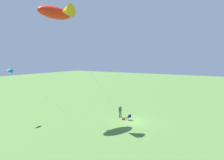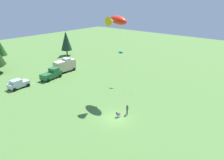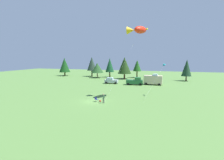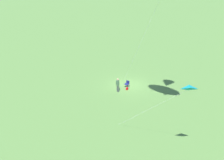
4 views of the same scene
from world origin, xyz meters
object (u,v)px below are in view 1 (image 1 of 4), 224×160
at_px(folding_chair, 129,117).
at_px(kite_large_fish, 57,12).
at_px(person_kite_flyer, 120,110).
at_px(kite_delta_teal, 12,71).
at_px(backpack_on_grass, 124,119).

height_order(folding_chair, kite_large_fish, kite_large_fish).
height_order(person_kite_flyer, kite_delta_teal, kite_delta_teal).
bearing_deg(folding_chair, backpack_on_grass, 42.20).
distance_m(folding_chair, kite_large_fish, 16.05).
bearing_deg(person_kite_flyer, backpack_on_grass, 168.44).
distance_m(backpack_on_grass, kite_delta_teal, 15.59).
distance_m(person_kite_flyer, folding_chair, 1.87).
bearing_deg(person_kite_flyer, kite_delta_teal, 71.49).
bearing_deg(backpack_on_grass, folding_chair, -160.55).
height_order(kite_large_fish, kite_delta_teal, kite_large_fish).
height_order(backpack_on_grass, kite_large_fish, kite_large_fish).
bearing_deg(kite_large_fish, folding_chair, -138.96).
bearing_deg(backpack_on_grass, kite_large_fish, 42.91).
relative_size(kite_large_fish, kite_delta_teal, 2.01).
distance_m(folding_chair, kite_delta_teal, 16.08).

